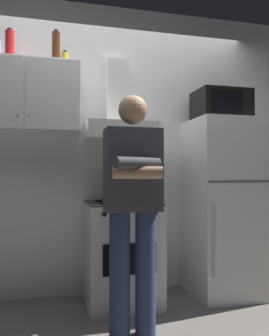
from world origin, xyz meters
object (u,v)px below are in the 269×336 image
at_px(microwave, 221,106).
at_px(bottle_soda_red, 10,45).
at_px(bottle_rum_dark, 56,48).
at_px(upper_cabinet, 26,97).
at_px(cooking_pot, 140,195).
at_px(person_standing, 133,204).
at_px(refrigerator, 222,207).
at_px(range_hood, 119,119).
at_px(stove_oven, 122,253).
at_px(bottle_spice_jar, 65,59).

xyz_separation_m(microwave, bottle_soda_red, (-1.88, 0.08, 0.43)).
distance_m(bottle_soda_red, bottle_rum_dark, 0.38).
distance_m(upper_cabinet, cooking_pot, 1.26).
bearing_deg(microwave, person_standing, -148.00).
relative_size(refrigerator, bottle_rum_dark, 5.47).
distance_m(person_standing, bottle_soda_red, 1.69).
relative_size(range_hood, microwave, 1.56).
distance_m(stove_oven, person_standing, 0.77).
distance_m(stove_oven, refrigerator, 1.02).
relative_size(upper_cabinet, stove_oven, 1.03).
height_order(person_standing, cooking_pot, person_standing).
bearing_deg(refrigerator, microwave, 90.90).
relative_size(refrigerator, microwave, 3.33).
height_order(upper_cabinet, stove_oven, upper_cabinet).
relative_size(stove_oven, range_hood, 1.17).
height_order(refrigerator, bottle_rum_dark, bottle_rum_dark).
height_order(upper_cabinet, refrigerator, upper_cabinet).
distance_m(upper_cabinet, bottle_soda_red, 0.44).
height_order(cooking_pot, bottle_soda_red, bottle_soda_red).
bearing_deg(bottle_soda_red, refrigerator, -2.87).
bearing_deg(bottle_soda_red, microwave, -2.31).
bearing_deg(microwave, stove_oven, -178.85).
distance_m(microwave, cooking_pot, 1.16).
relative_size(upper_cabinet, bottle_spice_jar, 7.28).
bearing_deg(range_hood, bottle_soda_red, -178.03).
bearing_deg(bottle_rum_dark, bottle_soda_red, -175.54).
bearing_deg(bottle_rum_dark, person_standing, -55.43).
xyz_separation_m(upper_cabinet, microwave, (1.75, -0.11, -0.01)).
distance_m(stove_oven, bottle_rum_dark, 1.85).
bearing_deg(microwave, upper_cabinet, 176.52).
xyz_separation_m(bottle_soda_red, bottle_spice_jar, (0.45, 0.04, -0.06)).
xyz_separation_m(range_hood, microwave, (0.95, -0.11, 0.14)).
relative_size(bottle_spice_jar, bottle_rum_dark, 0.42).
height_order(range_hood, refrigerator, range_hood).
bearing_deg(bottle_spice_jar, microwave, -4.67).
bearing_deg(cooking_pot, bottle_soda_red, 168.55).
xyz_separation_m(stove_oven, bottle_soda_red, (-0.93, 0.09, 1.74)).
xyz_separation_m(range_hood, refrigerator, (0.95, -0.13, -0.80)).
bearing_deg(stove_oven, microwave, 1.15).
bearing_deg(stove_oven, range_hood, 90.00).
height_order(stove_oven, person_standing, person_standing).
relative_size(stove_oven, person_standing, 0.53).
xyz_separation_m(person_standing, bottle_soda_red, (-0.88, 0.70, 1.27)).
relative_size(person_standing, bottle_spice_jar, 13.26).
height_order(range_hood, bottle_soda_red, bottle_soda_red).
height_order(refrigerator, microwave, microwave).
height_order(person_standing, bottle_soda_red, bottle_soda_red).
xyz_separation_m(upper_cabinet, range_hood, (0.80, 0.00, -0.15)).
bearing_deg(upper_cabinet, stove_oven, -8.90).
bearing_deg(stove_oven, cooking_pot, -42.49).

